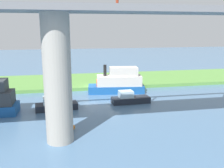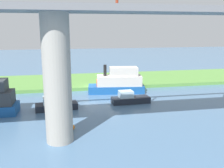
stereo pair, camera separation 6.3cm
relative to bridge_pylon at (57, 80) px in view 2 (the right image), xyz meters
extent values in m
plane|color=#4C7093|center=(-4.64, -16.48, -5.12)|extent=(160.00, 160.00, 0.00)
cube|color=#5B9342|center=(-4.64, -22.48, -4.87)|extent=(80.00, 12.00, 0.50)
cylinder|color=#9E998E|center=(0.00, 0.00, 0.00)|extent=(2.17, 2.17, 10.23)
cube|color=slate|center=(0.00, 0.00, 5.37)|extent=(72.15, 4.00, 0.50)
cylinder|color=#2D334C|center=(1.29, -18.19, -4.34)|extent=(0.29, 0.29, 0.55)
cylinder|color=blue|center=(1.29, -18.19, -3.77)|extent=(0.45, 0.45, 0.60)
sphere|color=tan|center=(1.29, -18.19, -3.35)|extent=(0.24, 0.24, 0.24)
cylinder|color=brown|center=(-6.98, -16.89, -4.13)|extent=(0.20, 0.20, 0.98)
cube|color=#195199|center=(-7.78, -14.72, -4.59)|extent=(8.19, 3.63, 1.06)
cube|color=beige|center=(-8.21, -14.66, -3.36)|extent=(6.59, 3.17, 1.41)
cube|color=beige|center=(-8.82, -14.58, -2.04)|extent=(4.18, 2.50, 1.23)
cylinder|color=black|center=(-6.21, -14.92, -1.86)|extent=(0.44, 0.44, 1.58)
cube|color=#D84C2D|center=(-5.68, -14.99, -3.66)|extent=(1.60, 1.75, 0.79)
cube|color=#1E232D|center=(0.49, -8.40, -4.75)|extent=(4.83, 2.15, 0.73)
cube|color=silver|center=(1.11, -8.33, -3.97)|extent=(1.81, 1.50, 0.83)
cube|color=#1E232D|center=(-8.49, -9.29, -4.75)|extent=(4.78, 1.90, 0.73)
cube|color=silver|center=(-7.86, -9.26, -3.97)|extent=(1.76, 1.42, 0.84)
sphere|color=orange|center=(-1.04, -2.10, -4.87)|extent=(0.50, 0.50, 0.50)
camera|label=1|loc=(-0.56, 19.37, 3.90)|focal=39.80mm
camera|label=2|loc=(-0.62, 19.38, 3.90)|focal=39.80mm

